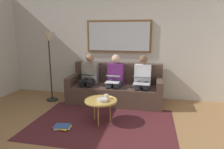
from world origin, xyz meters
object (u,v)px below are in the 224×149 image
(framed_mirror, at_px, (119,36))
(bowl, at_px, (102,100))
(person_right, at_px, (89,76))
(cup, at_px, (106,97))
(couch, at_px, (116,89))
(person_middle, at_px, (115,77))
(coffee_table, at_px, (101,101))
(magazine_stack, at_px, (62,127))
(person_left, at_px, (142,79))
(standing_lamp, at_px, (49,45))
(laptop_silver, at_px, (142,80))
(laptop_white, at_px, (113,79))
(laptop_black, at_px, (86,78))

(framed_mirror, relative_size, bowl, 8.36)
(framed_mirror, xyz_separation_m, bowl, (0.00, 1.66, -1.09))
(bowl, height_order, person_right, person_right)
(cup, relative_size, bowl, 0.46)
(couch, bearing_deg, person_middle, 90.00)
(couch, bearing_deg, coffee_table, 88.10)
(person_middle, xyz_separation_m, person_right, (0.64, 0.00, 0.00))
(couch, bearing_deg, framed_mirror, -90.00)
(magazine_stack, bearing_deg, couch, -112.21)
(person_left, distance_m, magazine_stack, 2.08)
(person_middle, distance_m, magazine_stack, 1.76)
(couch, height_order, standing_lamp, standing_lamp)
(cup, distance_m, laptop_silver, 1.03)
(couch, bearing_deg, person_left, 173.87)
(cup, xyz_separation_m, laptop_silver, (-0.60, -0.83, 0.15))
(laptop_white, xyz_separation_m, laptop_black, (0.64, 0.00, 0.00))
(couch, height_order, cup, couch)
(laptop_silver, distance_m, magazine_stack, 1.92)
(laptop_black, bearing_deg, magazine_stack, 89.54)
(laptop_black, height_order, magazine_stack, laptop_black)
(coffee_table, xyz_separation_m, laptop_black, (0.60, -0.91, 0.21))
(person_left, relative_size, standing_lamp, 0.69)
(person_middle, xyz_separation_m, laptop_black, (0.64, 0.24, 0.02))
(framed_mirror, bearing_deg, bowl, 89.97)
(person_left, relative_size, person_middle, 1.00)
(bowl, distance_m, laptop_white, 0.98)
(cup, bearing_deg, laptop_black, -50.41)
(framed_mirror, relative_size, laptop_white, 4.69)
(coffee_table, bearing_deg, standing_lamp, -32.18)
(person_left, bearing_deg, standing_lamp, 5.19)
(laptop_white, bearing_deg, couch, -90.00)
(laptop_black, xyz_separation_m, magazine_stack, (0.01, 1.28, -0.60))
(laptop_silver, bearing_deg, bowl, 56.60)
(cup, bearing_deg, framed_mirror, -88.43)
(person_left, height_order, laptop_black, person_left)
(coffee_table, bearing_deg, bowl, 124.11)
(standing_lamp, bearing_deg, cup, 151.44)
(person_middle, distance_m, standing_lamp, 1.74)
(person_left, xyz_separation_m, laptop_silver, (0.00, 0.24, 0.02))
(framed_mirror, xyz_separation_m, cup, (-0.04, 1.52, -1.07))
(cup, bearing_deg, coffee_table, 45.57)
(coffee_table, height_order, standing_lamp, standing_lamp)
(laptop_white, bearing_deg, person_left, -159.43)
(magazine_stack, bearing_deg, person_middle, -113.11)
(cup, height_order, standing_lamp, standing_lamp)
(bowl, bearing_deg, standing_lamp, -33.06)
(person_middle, distance_m, laptop_black, 0.68)
(framed_mirror, relative_size, laptop_black, 4.55)
(framed_mirror, xyz_separation_m, person_middle, (0.00, 0.46, -0.94))
(couch, distance_m, person_left, 0.71)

